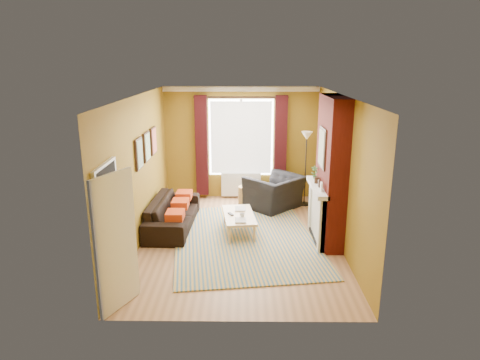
{
  "coord_description": "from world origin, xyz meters",
  "views": [
    {
      "loc": [
        0.08,
        -7.81,
        3.43
      ],
      "look_at": [
        0.0,
        0.25,
        1.15
      ],
      "focal_mm": 32.0,
      "sensor_mm": 36.0,
      "label": 1
    }
  ],
  "objects_px": {
    "armchair": "(275,192)",
    "floor_lamp": "(306,148)",
    "sofa": "(173,213)",
    "coffee_table": "(239,216)",
    "wicker_stool": "(246,195)"
  },
  "relations": [
    {
      "from": "coffee_table",
      "to": "wicker_stool",
      "type": "xyz_separation_m",
      "value": [
        0.14,
        1.79,
        -0.13
      ]
    },
    {
      "from": "sofa",
      "to": "floor_lamp",
      "type": "relative_size",
      "value": 1.19
    },
    {
      "from": "armchair",
      "to": "coffee_table",
      "type": "bearing_deg",
      "value": 16.24
    },
    {
      "from": "coffee_table",
      "to": "wicker_stool",
      "type": "relative_size",
      "value": 2.78
    },
    {
      "from": "wicker_stool",
      "to": "floor_lamp",
      "type": "distance_m",
      "value": 1.87
    },
    {
      "from": "armchair",
      "to": "floor_lamp",
      "type": "height_order",
      "value": "floor_lamp"
    },
    {
      "from": "coffee_table",
      "to": "floor_lamp",
      "type": "xyz_separation_m",
      "value": [
        1.57,
        1.77,
        1.07
      ]
    },
    {
      "from": "armchair",
      "to": "floor_lamp",
      "type": "xyz_separation_m",
      "value": [
        0.74,
        0.26,
        1.03
      ]
    },
    {
      "from": "sofa",
      "to": "coffee_table",
      "type": "xyz_separation_m",
      "value": [
        1.4,
        -0.29,
        0.04
      ]
    },
    {
      "from": "armchair",
      "to": "coffee_table",
      "type": "height_order",
      "value": "armchair"
    },
    {
      "from": "coffee_table",
      "to": "wicker_stool",
      "type": "bearing_deg",
      "value": 78.35
    },
    {
      "from": "coffee_table",
      "to": "wicker_stool",
      "type": "distance_m",
      "value": 1.8
    },
    {
      "from": "sofa",
      "to": "wicker_stool",
      "type": "relative_size",
      "value": 4.71
    },
    {
      "from": "sofa",
      "to": "coffee_table",
      "type": "distance_m",
      "value": 1.43
    },
    {
      "from": "floor_lamp",
      "to": "wicker_stool",
      "type": "bearing_deg",
      "value": 179.31
    }
  ]
}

